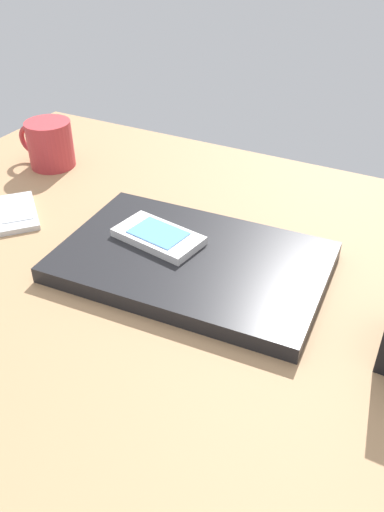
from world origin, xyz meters
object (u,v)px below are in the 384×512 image
Objects in this scene: laptop_closed at (192,262)px; coffee_mug at (49,144)px; cell_phone_on_desk at (17,212)px; cell_phone_on_laptop at (158,236)px.

laptop_closed is 40.09cm from coffee_mug.
coffee_mug is at bearing -27.00° from laptop_closed.
laptop_closed is 2.81× the size of cell_phone_on_desk.
cell_phone_on_desk is (24.35, 1.22, -2.28)cm from cell_phone_on_laptop.
coffee_mug reaches higher than laptop_closed.
cell_phone_on_laptop reaches higher than cell_phone_on_desk.
cell_phone_on_desk is (29.98, 0.16, -0.62)cm from laptop_closed.
cell_phone_on_desk is at bearing 2.86° from cell_phone_on_laptop.
cell_phone_on_laptop reaches higher than laptop_closed.
laptop_closed is at bearing -179.70° from cell_phone_on_desk.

